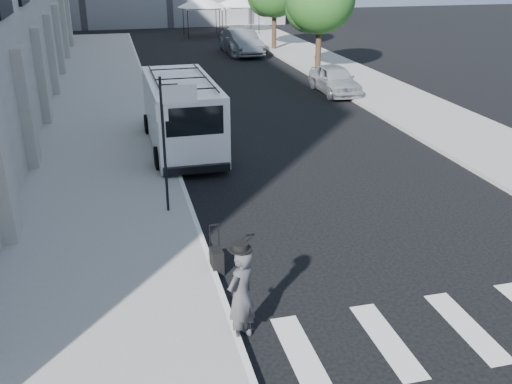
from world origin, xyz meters
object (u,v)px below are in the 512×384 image
parked_car_b (242,42)px  cargo_van (181,113)px  businessman (241,296)px  parked_car_c (240,41)px  parked_car_a (335,79)px  suitcase (217,261)px  briefcase (214,258)px

parked_car_b → cargo_van: bearing=-112.3°
businessman → parked_car_c: bearing=-141.5°
parked_car_b → parked_car_c: 0.85m
businessman → parked_car_a: businessman is taller
parked_car_b → suitcase: bearing=-107.4°
suitcase → parked_car_c: parked_car_c is taller
suitcase → parked_car_a: (8.70, 15.35, 0.40)m
suitcase → parked_car_a: parked_car_a is taller
suitcase → parked_car_b: (6.90, 27.71, 0.54)m
cargo_van → parked_car_b: (6.50, 19.02, -0.43)m
parked_car_a → parked_car_c: 13.32m
briefcase → suitcase: (-0.00, -0.36, 0.12)m
businessman → suitcase: (-0.00, 2.36, -0.62)m
suitcase → parked_car_b: parked_car_b is taller
businessman → parked_car_b: businessman is taller
briefcase → suitcase: suitcase is taller
businessman → parked_car_a: (8.70, 17.71, -0.21)m
suitcase → cargo_van: bearing=84.6°
businessman → parked_car_c: size_ratio=0.33×
briefcase → parked_car_a: (8.70, 14.99, 0.52)m
businessman → parked_car_a: size_ratio=0.45×
suitcase → parked_car_c: (6.97, 28.56, 0.52)m
briefcase → parked_car_c: (6.97, 28.20, 0.63)m
parked_car_b → parked_car_c: size_ratio=0.91×
businessman → parked_car_c: (6.97, 30.92, -0.10)m
businessman → parked_car_b: 30.85m
briefcase → cargo_van: cargo_van is taller
cargo_van → parked_car_b: bearing=70.6°
businessman → briefcase: businessman is taller
suitcase → cargo_van: 8.75m
businessman → briefcase: (0.00, 2.72, -0.73)m
parked_car_a → parked_car_c: size_ratio=0.73×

